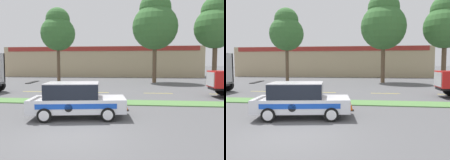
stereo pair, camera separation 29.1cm
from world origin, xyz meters
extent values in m
plane|color=#515154|center=(0.00, 0.00, 0.00)|extent=(600.00, 600.00, 0.00)
cube|color=#517F42|center=(0.00, 6.49, 0.03)|extent=(120.00, 1.78, 0.06)
cube|color=yellow|center=(-6.63, 11.38, 0.00)|extent=(2.40, 0.14, 0.01)
cube|color=yellow|center=(-1.23, 11.38, 0.00)|extent=(2.40, 0.14, 0.01)
cube|color=yellow|center=(4.17, 11.38, 0.00)|extent=(2.40, 0.14, 0.01)
cube|color=#B7B7BC|center=(7.79, 9.61, 1.35)|extent=(0.06, 1.61, 1.04)
cylinder|color=black|center=(9.08, 10.74, 0.56)|extent=(1.13, 0.30, 1.13)
cube|color=silver|center=(-0.37, 2.53, 0.62)|extent=(4.53, 2.43, 0.62)
cube|color=black|center=(-0.63, 2.49, 1.25)|extent=(2.58, 1.92, 0.66)
cube|color=silver|center=(-0.63, 2.49, 1.60)|extent=(2.58, 1.92, 0.04)
cube|color=black|center=(-2.40, 2.22, 1.64)|extent=(0.42, 1.44, 0.03)
cube|color=blue|center=(-0.23, 1.64, 0.68)|extent=(3.41, 0.54, 0.22)
cylinder|color=black|center=(-0.55, 1.59, 0.62)|extent=(0.34, 0.06, 0.34)
cylinder|color=black|center=(1.08, 1.89, 0.31)|extent=(0.64, 0.29, 0.62)
cylinder|color=silver|center=(1.09, 1.79, 0.31)|extent=(0.43, 0.08, 0.43)
cylinder|color=black|center=(0.81, 3.58, 0.31)|extent=(0.64, 0.29, 0.62)
cylinder|color=silver|center=(0.80, 3.68, 0.31)|extent=(0.43, 0.08, 0.43)
cylinder|color=black|center=(-1.56, 1.48, 0.31)|extent=(0.64, 0.29, 0.62)
cylinder|color=silver|center=(-1.54, 1.38, 0.31)|extent=(0.43, 0.08, 0.43)
cylinder|color=black|center=(-1.82, 3.17, 0.31)|extent=(0.64, 0.29, 0.62)
cylinder|color=silver|center=(-1.84, 3.27, 0.31)|extent=(0.43, 0.08, 0.43)
cube|color=black|center=(1.72, 4.24, 0.01)|extent=(0.37, 0.37, 0.03)
cone|color=#EA5B14|center=(1.72, 4.24, 0.29)|extent=(0.28, 0.28, 0.51)
cylinder|color=white|center=(1.72, 4.24, 0.34)|extent=(0.16, 0.16, 0.06)
cube|color=tan|center=(-4.26, 38.90, 2.87)|extent=(37.60, 12.00, 5.73)
cube|color=maroon|center=(-4.26, 32.85, 5.28)|extent=(35.72, 0.10, 0.80)
cylinder|color=brown|center=(12.53, 22.53, 2.83)|extent=(0.58, 0.58, 5.67)
sphere|color=#386B33|center=(12.53, 22.53, 7.14)|extent=(5.35, 5.35, 5.35)
sphere|color=#386B33|center=(12.53, 22.53, 9.28)|extent=(3.75, 3.75, 3.75)
cylinder|color=brown|center=(4.79, 22.24, 2.84)|extent=(0.54, 0.54, 5.68)
sphere|color=#386B33|center=(4.79, 22.24, 7.31)|extent=(5.92, 5.92, 5.92)
sphere|color=#386B33|center=(4.79, 22.24, 9.68)|extent=(4.14, 4.14, 4.14)
cylinder|color=brown|center=(-7.95, 21.12, 2.62)|extent=(0.44, 0.44, 5.25)
sphere|color=#386B33|center=(-7.95, 21.12, 6.49)|extent=(4.51, 4.51, 4.51)
sphere|color=#386B33|center=(-7.95, 21.12, 8.29)|extent=(3.16, 3.16, 3.16)
camera|label=1|loc=(2.21, -7.21, 2.47)|focal=35.00mm
camera|label=2|loc=(2.50, -7.18, 2.47)|focal=35.00mm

